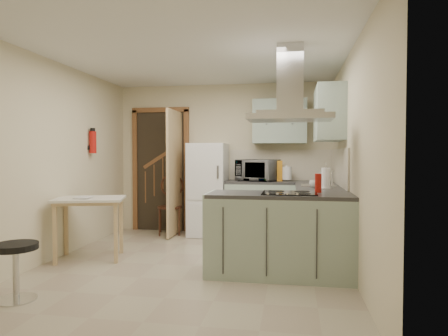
% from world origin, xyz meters
% --- Properties ---
extents(floor, '(4.20, 4.20, 0.00)m').
position_xyz_m(floor, '(0.00, 0.00, 0.00)').
color(floor, tan).
rests_on(floor, ground).
extents(ceiling, '(4.20, 4.20, 0.00)m').
position_xyz_m(ceiling, '(0.00, 0.00, 2.50)').
color(ceiling, silver).
rests_on(ceiling, back_wall).
extents(back_wall, '(3.60, 0.00, 3.60)m').
position_xyz_m(back_wall, '(0.00, 2.10, 1.25)').
color(back_wall, beige).
rests_on(back_wall, floor).
extents(left_wall, '(0.00, 4.20, 4.20)m').
position_xyz_m(left_wall, '(-1.80, 0.00, 1.25)').
color(left_wall, beige).
rests_on(left_wall, floor).
extents(right_wall, '(0.00, 4.20, 4.20)m').
position_xyz_m(right_wall, '(1.80, 0.00, 1.25)').
color(right_wall, beige).
rests_on(right_wall, floor).
extents(doorway, '(1.10, 0.12, 2.10)m').
position_xyz_m(doorway, '(-1.10, 2.07, 1.05)').
color(doorway, brown).
rests_on(doorway, floor).
extents(fridge, '(0.60, 0.60, 1.50)m').
position_xyz_m(fridge, '(-0.20, 1.80, 0.75)').
color(fridge, white).
rests_on(fridge, floor).
extents(counter_back, '(1.08, 0.60, 0.90)m').
position_xyz_m(counter_back, '(0.66, 1.80, 0.45)').
color(counter_back, '#9EB2A0').
rests_on(counter_back, floor).
extents(counter_right, '(0.60, 1.95, 0.90)m').
position_xyz_m(counter_right, '(1.50, 1.12, 0.45)').
color(counter_right, '#9EB2A0').
rests_on(counter_right, floor).
extents(splashback, '(1.68, 0.02, 0.50)m').
position_xyz_m(splashback, '(0.96, 2.09, 1.15)').
color(splashback, beige).
rests_on(splashback, counter_back).
extents(wall_cabinet_back, '(0.85, 0.35, 0.70)m').
position_xyz_m(wall_cabinet_back, '(0.95, 1.93, 1.85)').
color(wall_cabinet_back, '#9EB2A0').
rests_on(wall_cabinet_back, back_wall).
extents(wall_cabinet_right, '(0.35, 0.90, 0.70)m').
position_xyz_m(wall_cabinet_right, '(1.62, 0.85, 1.85)').
color(wall_cabinet_right, '#9EB2A0').
rests_on(wall_cabinet_right, right_wall).
extents(peninsula, '(1.55, 0.65, 0.90)m').
position_xyz_m(peninsula, '(1.02, -0.18, 0.45)').
color(peninsula, '#9EB2A0').
rests_on(peninsula, floor).
extents(hob, '(0.58, 0.50, 0.01)m').
position_xyz_m(hob, '(1.12, -0.18, 0.91)').
color(hob, black).
rests_on(hob, peninsula).
extents(extractor_hood, '(0.90, 0.55, 0.10)m').
position_xyz_m(extractor_hood, '(1.12, -0.18, 1.72)').
color(extractor_hood, silver).
rests_on(extractor_hood, ceiling).
extents(sink, '(0.45, 0.40, 0.01)m').
position_xyz_m(sink, '(1.50, 0.95, 0.91)').
color(sink, silver).
rests_on(sink, counter_right).
extents(fire_extinguisher, '(0.10, 0.10, 0.32)m').
position_xyz_m(fire_extinguisher, '(-1.74, 0.90, 1.50)').
color(fire_extinguisher, '#B2140F').
rests_on(fire_extinguisher, left_wall).
extents(drop_leaf_table, '(0.97, 0.84, 0.78)m').
position_xyz_m(drop_leaf_table, '(-1.37, 0.10, 0.39)').
color(drop_leaf_table, tan).
rests_on(drop_leaf_table, floor).
extents(bentwood_chair, '(0.49, 0.49, 0.89)m').
position_xyz_m(bentwood_chair, '(-0.85, 1.78, 0.45)').
color(bentwood_chair, '#431C16').
rests_on(bentwood_chair, floor).
extents(stool, '(0.45, 0.45, 0.52)m').
position_xyz_m(stool, '(-1.31, -1.35, 0.26)').
color(stool, black).
rests_on(stool, floor).
extents(microwave, '(0.73, 0.63, 0.34)m').
position_xyz_m(microwave, '(0.60, 1.83, 1.07)').
color(microwave, black).
rests_on(microwave, counter_back).
extents(kettle, '(0.19, 0.19, 0.25)m').
position_xyz_m(kettle, '(1.06, 1.85, 1.02)').
color(kettle, white).
rests_on(kettle, counter_back).
extents(cereal_box, '(0.10, 0.22, 0.32)m').
position_xyz_m(cereal_box, '(0.95, 1.88, 1.06)').
color(cereal_box, orange).
rests_on(cereal_box, counter_back).
extents(soap_bottle, '(0.13, 0.13, 0.22)m').
position_xyz_m(soap_bottle, '(1.60, 1.54, 1.01)').
color(soap_bottle, '#B0AEBA').
rests_on(soap_bottle, counter_right).
extents(paper_towel, '(0.11, 0.11, 0.27)m').
position_xyz_m(paper_towel, '(1.56, 0.47, 1.03)').
color(paper_towel, white).
rests_on(paper_towel, counter_right).
extents(cup, '(0.13, 0.13, 0.09)m').
position_xyz_m(cup, '(1.43, 0.61, 0.95)').
color(cup, white).
rests_on(cup, counter_right).
extents(red_bottle, '(0.08, 0.08, 0.21)m').
position_xyz_m(red_bottle, '(1.44, -0.02, 1.01)').
color(red_bottle, red).
rests_on(red_bottle, peninsula).
extents(book, '(0.20, 0.26, 0.11)m').
position_xyz_m(book, '(-1.49, 0.00, 0.83)').
color(book, brown).
rests_on(book, drop_leaf_table).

